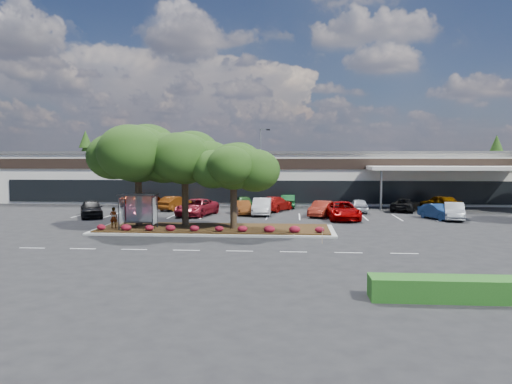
# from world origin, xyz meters

# --- Properties ---
(ground) EXTENTS (160.00, 160.00, 0.00)m
(ground) POSITION_xyz_m (0.00, 0.00, 0.00)
(ground) COLOR black
(ground) RESTS_ON ground
(retail_store) EXTENTS (80.40, 25.20, 6.25)m
(retail_store) POSITION_xyz_m (0.06, 33.91, 3.15)
(retail_store) COLOR silver
(retail_store) RESTS_ON ground
(landscape_island) EXTENTS (18.00, 6.00, 0.26)m
(landscape_island) POSITION_xyz_m (-2.00, 4.00, 0.12)
(landscape_island) COLOR #A1A29C
(landscape_island) RESTS_ON ground
(lane_markings) EXTENTS (33.12, 20.06, 0.01)m
(lane_markings) POSITION_xyz_m (-0.14, 10.42, 0.01)
(lane_markings) COLOR silver
(lane_markings) RESTS_ON ground
(shrub_row) EXTENTS (17.00, 0.80, 0.50)m
(shrub_row) POSITION_xyz_m (-2.00, 1.90, 0.51)
(shrub_row) COLOR maroon
(shrub_row) RESTS_ON landscape_island
(bus_shelter) EXTENTS (2.75, 1.55, 2.59)m
(bus_shelter) POSITION_xyz_m (-7.50, 2.95, 2.31)
(bus_shelter) COLOR black
(bus_shelter) RESTS_ON landscape_island
(island_tree_west) EXTENTS (7.20, 7.20, 7.89)m
(island_tree_west) POSITION_xyz_m (-8.00, 4.50, 4.21)
(island_tree_west) COLOR #1D3911
(island_tree_west) RESTS_ON landscape_island
(island_tree_mid) EXTENTS (6.60, 6.60, 7.32)m
(island_tree_mid) POSITION_xyz_m (-4.50, 5.20, 3.92)
(island_tree_mid) COLOR #1D3911
(island_tree_mid) RESTS_ON landscape_island
(island_tree_east) EXTENTS (5.80, 5.80, 6.50)m
(island_tree_east) POSITION_xyz_m (-0.50, 3.70, 3.51)
(island_tree_east) COLOR #1D3911
(island_tree_east) RESTS_ON landscape_island
(hedge_south_east) EXTENTS (6.00, 1.30, 0.90)m
(hedge_south_east) POSITION_xyz_m (10.00, -13.50, 0.45)
(hedge_south_east) COLOR #1C4D15
(hedge_south_east) RESTS_ON ground
(conifer_north_west) EXTENTS (4.40, 4.40, 10.00)m
(conifer_north_west) POSITION_xyz_m (-30.00, 46.00, 5.00)
(conifer_north_west) COLOR #1D3911
(conifer_north_west) RESTS_ON ground
(conifer_north_east) EXTENTS (3.96, 3.96, 9.00)m
(conifer_north_east) POSITION_xyz_m (34.00, 44.00, 4.50)
(conifer_north_east) COLOR #1D3911
(conifer_north_east) RESTS_ON ground
(person_waiting) EXTENTS (0.61, 0.45, 1.56)m
(person_waiting) POSITION_xyz_m (-9.52, 3.16, 1.04)
(person_waiting) COLOR #594C47
(person_waiting) RESTS_ON landscape_island
(light_pole) EXTENTS (1.42, 0.74, 9.13)m
(light_pole) POSITION_xyz_m (-0.07, 27.97, 4.03)
(light_pole) COLOR #A1A29C
(light_pole) RESTS_ON ground
(survey_stake) EXTENTS (0.07, 0.14, 1.06)m
(survey_stake) POSITION_xyz_m (5.85, -1.00, 0.68)
(survey_stake) COLOR #A88258
(survey_stake) RESTS_ON ground
(car_0) EXTENTS (3.72, 5.11, 1.62)m
(car_0) POSITION_xyz_m (-14.77, 11.56, 0.81)
(car_0) COLOR black
(car_0) RESTS_ON ground
(car_1) EXTENTS (4.29, 5.90, 1.49)m
(car_1) POSITION_xyz_m (-10.23, 11.32, 0.75)
(car_1) COLOR maroon
(car_1) RESTS_ON ground
(car_2) EXTENTS (3.87, 6.16, 1.59)m
(car_2) POSITION_xyz_m (-5.28, 13.59, 0.79)
(car_2) COLOR maroon
(car_2) RESTS_ON ground
(car_3) EXTENTS (1.73, 4.88, 1.60)m
(car_3) POSITION_xyz_m (0.89, 14.75, 0.80)
(car_3) COLOR silver
(car_3) RESTS_ON ground
(car_4) EXTENTS (2.46, 4.30, 1.34)m
(car_4) POSITION_xyz_m (-1.01, 14.86, 0.67)
(car_4) COLOR brown
(car_4) RESTS_ON ground
(car_5) EXTENTS (2.88, 4.65, 1.45)m
(car_5) POSITION_xyz_m (6.57, 13.87, 0.72)
(car_5) COLOR maroon
(car_5) RESTS_ON ground
(car_6) EXTENTS (3.09, 5.97, 1.61)m
(car_6) POSITION_xyz_m (8.30, 11.58, 0.80)
(car_6) COLOR #9E0101
(car_6) RESTS_ON ground
(car_7) EXTENTS (2.92, 4.40, 1.37)m
(car_7) POSITION_xyz_m (16.86, 12.41, 0.68)
(car_7) COLOR navy
(car_7) RESTS_ON ground
(car_8) EXTENTS (2.70, 4.89, 1.53)m
(car_8) POSITION_xyz_m (18.18, 12.20, 0.76)
(car_8) COLOR #9EA2A8
(car_8) RESTS_ON ground
(car_9) EXTENTS (4.23, 6.05, 1.53)m
(car_9) POSITION_xyz_m (-13.38, 22.18, 0.77)
(car_9) COLOR #851900
(car_9) RESTS_ON ground
(car_10) EXTENTS (3.01, 4.71, 1.47)m
(car_10) POSITION_xyz_m (-8.56, 18.40, 0.73)
(car_10) COLOR #622B09
(car_10) RESTS_ON ground
(car_11) EXTENTS (2.65, 4.61, 1.48)m
(car_11) POSITION_xyz_m (-1.45, 19.96, 0.74)
(car_11) COLOR #1A461A
(car_11) RESTS_ON ground
(car_12) EXTENTS (1.54, 4.34, 1.43)m
(car_12) POSITION_xyz_m (3.31, 21.91, 0.71)
(car_12) COLOR #154D22
(car_12) RESTS_ON ground
(car_13) EXTENTS (3.99, 5.67, 1.52)m
(car_13) POSITION_xyz_m (2.03, 18.26, 0.76)
(car_13) COLOR #990F0C
(car_13) RESTS_ON ground
(car_15) EXTENTS (1.66, 4.10, 1.40)m
(car_15) POSITION_xyz_m (10.48, 17.61, 0.70)
(car_15) COLOR #ABB1B8
(car_15) RESTS_ON ground
(car_16) EXTENTS (4.04, 5.33, 1.35)m
(car_16) POSITION_xyz_m (15.43, 18.97, 0.67)
(car_16) COLOR black
(car_16) RESTS_ON ground
(car_17) EXTENTS (3.85, 5.34, 1.69)m
(car_17) POSITION_xyz_m (19.03, 19.48, 0.85)
(car_17) COLOR #643602
(car_17) RESTS_ON ground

